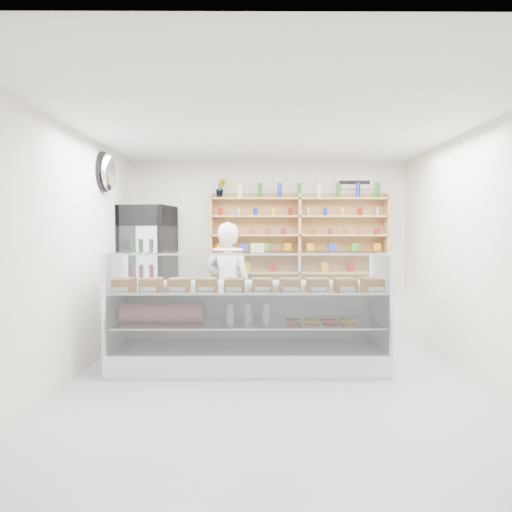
{
  "coord_description": "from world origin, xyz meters",
  "views": [
    {
      "loc": [
        -0.23,
        -4.94,
        1.65
      ],
      "look_at": [
        -0.19,
        0.9,
        1.34
      ],
      "focal_mm": 32.0,
      "sensor_mm": 36.0,
      "label": 1
    }
  ],
  "objects": [
    {
      "name": "drinks_cooler",
      "position": [
        -1.85,
        2.03,
        1.03
      ],
      "size": [
        0.84,
        0.82,
        2.05
      ],
      "rotation": [
        0.0,
        0.0,
        -0.15
      ],
      "color": "black",
      "rests_on": "floor"
    },
    {
      "name": "shop_worker",
      "position": [
        -0.59,
        1.45,
        0.9
      ],
      "size": [
        0.74,
        0.57,
        1.79
      ],
      "primitive_type": "imported",
      "rotation": [
        0.0,
        0.0,
        2.9
      ],
      "color": "silver",
      "rests_on": "floor"
    },
    {
      "name": "security_mirror",
      "position": [
        -2.17,
        1.2,
        2.45
      ],
      "size": [
        0.15,
        0.5,
        0.5
      ],
      "primitive_type": "ellipsoid",
      "color": "silver",
      "rests_on": "left_wall"
    },
    {
      "name": "potted_plant",
      "position": [
        -0.75,
        2.34,
        2.34
      ],
      "size": [
        0.19,
        0.17,
        0.29
      ],
      "primitive_type": "imported",
      "rotation": [
        0.0,
        0.0,
        0.28
      ],
      "color": "#1E6626",
      "rests_on": "wall_shelving"
    },
    {
      "name": "wall_shelving",
      "position": [
        0.5,
        2.34,
        1.59
      ],
      "size": [
        2.84,
        0.28,
        1.33
      ],
      "color": "tan",
      "rests_on": "back_wall"
    },
    {
      "name": "room",
      "position": [
        0.0,
        0.0,
        1.4
      ],
      "size": [
        5.0,
        5.0,
        5.0
      ],
      "color": "#B1B0B5",
      "rests_on": "ground"
    },
    {
      "name": "wall_sign",
      "position": [
        1.4,
        2.47,
        2.45
      ],
      "size": [
        0.62,
        0.03,
        0.2
      ],
      "primitive_type": "cube",
      "color": "white",
      "rests_on": "back_wall"
    },
    {
      "name": "display_counter",
      "position": [
        -0.29,
        0.55,
        0.38
      ],
      "size": [
        3.26,
        0.97,
        1.42
      ],
      "color": "white",
      "rests_on": "floor"
    }
  ]
}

